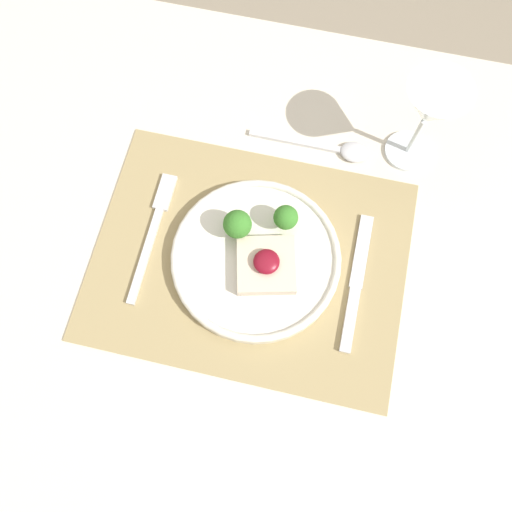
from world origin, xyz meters
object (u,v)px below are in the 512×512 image
(dinner_plate, at_px, (257,256))
(fork, at_px, (154,227))
(wine_glass_near, at_px, (431,109))
(spoon, at_px, (335,149))
(knife, at_px, (355,291))

(dinner_plate, bearing_deg, fork, 174.89)
(dinner_plate, relative_size, fork, 1.18)
(dinner_plate, height_order, wine_glass_near, wine_glass_near)
(fork, distance_m, spoon, 0.32)
(knife, bearing_deg, wine_glass_near, 81.98)
(dinner_plate, relative_size, wine_glass_near, 1.56)
(dinner_plate, xyz_separation_m, wine_glass_near, (0.20, 0.24, 0.10))
(knife, bearing_deg, fork, 176.69)
(knife, relative_size, spoon, 1.09)
(fork, distance_m, knife, 0.32)
(dinner_plate, relative_size, spoon, 1.29)
(dinner_plate, xyz_separation_m, spoon, (0.08, 0.21, -0.01))
(knife, distance_m, wine_glass_near, 0.28)
(knife, xyz_separation_m, wine_glass_near, (0.05, 0.25, 0.11))
(fork, bearing_deg, wine_glass_near, 32.41)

